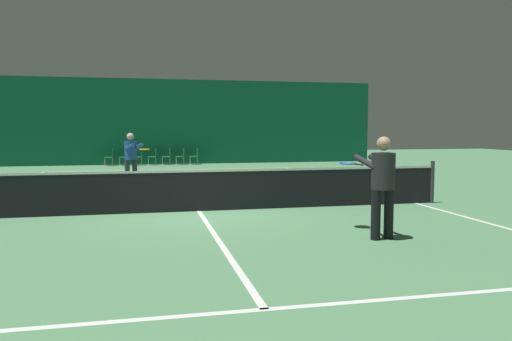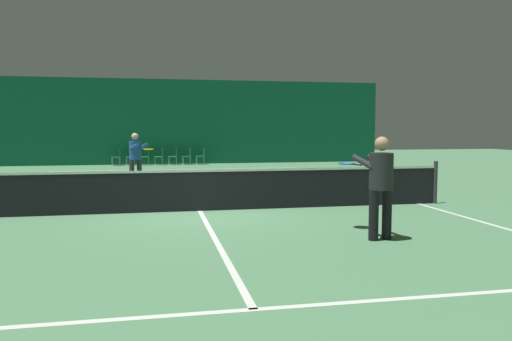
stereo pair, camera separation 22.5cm
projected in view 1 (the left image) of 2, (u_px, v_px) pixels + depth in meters
name	position (u px, v px, depth m)	size (l,w,h in m)	color
ground_plane	(199.00, 211.00, 11.44)	(60.00, 60.00, 0.00)	#4C7F56
backdrop_curtain	(167.00, 122.00, 26.45)	(23.00, 0.12, 4.50)	#0F5138
court_line_baseline_far	(171.00, 170.00, 23.00)	(11.00, 0.10, 0.00)	silver
court_line_service_far	(179.00, 182.00, 17.66)	(8.25, 0.10, 0.00)	silver
court_line_service_near	(265.00, 309.00, 5.21)	(8.25, 0.10, 0.00)	silver
court_line_sideline_right	(416.00, 203.00, 12.64)	(0.10, 23.80, 0.00)	silver
court_line_centre	(199.00, 211.00, 11.44)	(0.10, 12.80, 0.00)	silver
tennis_net	(199.00, 189.00, 11.39)	(12.00, 0.10, 1.07)	black
player_near	(381.00, 180.00, 8.50)	(0.65, 1.43, 1.76)	black
player_far	(131.00, 155.00, 16.69)	(0.94, 1.40, 1.74)	#2D2D38
courtside_chair_0	(110.00, 156.00, 25.43)	(0.44, 0.44, 0.84)	#99999E
courtside_chair_1	(125.00, 156.00, 25.59)	(0.44, 0.44, 0.84)	#99999E
courtside_chair_2	(139.00, 156.00, 25.75)	(0.44, 0.44, 0.84)	#99999E
courtside_chair_3	(153.00, 156.00, 25.91)	(0.44, 0.44, 0.84)	#99999E
courtside_chair_4	(167.00, 156.00, 26.06)	(0.44, 0.44, 0.84)	#99999E
courtside_chair_5	(181.00, 155.00, 26.22)	(0.44, 0.44, 0.84)	#99999E
courtside_chair_6	(195.00, 155.00, 26.38)	(0.44, 0.44, 0.84)	#99999E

